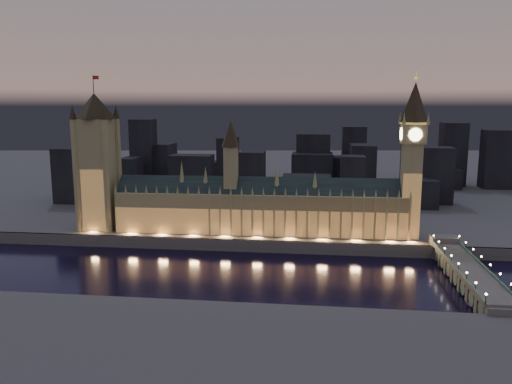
# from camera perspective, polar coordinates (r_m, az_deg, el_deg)

# --- Properties ---
(ground_plane) EXTENTS (2000.00, 2000.00, 0.00)m
(ground_plane) POSITION_cam_1_polar(r_m,az_deg,el_deg) (295.66, -2.27, -9.07)
(ground_plane) COLOR black
(ground_plane) RESTS_ON ground
(north_bank) EXTENTS (2000.00, 960.00, 8.00)m
(north_bank) POSITION_cam_1_polar(r_m,az_deg,el_deg) (802.68, 3.64, 3.21)
(north_bank) COLOR #493F44
(north_bank) RESTS_ON ground
(embankment_wall) EXTENTS (2000.00, 2.50, 8.00)m
(embankment_wall) POSITION_cam_1_polar(r_m,az_deg,el_deg) (333.16, -1.15, -6.16)
(embankment_wall) COLOR #554944
(embankment_wall) RESTS_ON ground
(palace_of_westminster) EXTENTS (202.00, 23.88, 78.00)m
(palace_of_westminster) POSITION_cam_1_polar(r_m,az_deg,el_deg) (347.14, 0.26, -1.71)
(palace_of_westminster) COLOR #8C8254
(palace_of_westminster) RESTS_ON north_bank
(victoria_tower) EXTENTS (31.68, 31.68, 108.62)m
(victoria_tower) POSITION_cam_1_polar(r_m,az_deg,el_deg) (373.49, -17.71, 4.11)
(victoria_tower) COLOR #8C8254
(victoria_tower) RESTS_ON north_bank
(elizabeth_tower) EXTENTS (18.00, 18.00, 109.60)m
(elizabeth_tower) POSITION_cam_1_polar(r_m,az_deg,el_deg) (344.92, 17.46, 4.95)
(elizabeth_tower) COLOR #8C8254
(elizabeth_tower) RESTS_ON north_bank
(westminster_bridge) EXTENTS (16.63, 113.00, 15.90)m
(westminster_bridge) POSITION_cam_1_polar(r_m,az_deg,el_deg) (298.61, 22.82, -8.45)
(westminster_bridge) COLOR #554944
(westminster_bridge) RESTS_ON ground
(river_boat) EXTENTS (39.02, 19.41, 4.50)m
(river_boat) POSITION_cam_1_polar(r_m,az_deg,el_deg) (276.99, 26.83, -11.14)
(river_boat) COLOR #554944
(river_boat) RESTS_ON ground
(city_backdrop) EXTENTS (459.54, 215.63, 72.31)m
(city_backdrop) POSITION_cam_1_polar(r_m,az_deg,el_deg) (525.21, 6.20, 2.70)
(city_backdrop) COLOR black
(city_backdrop) RESTS_ON north_bank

